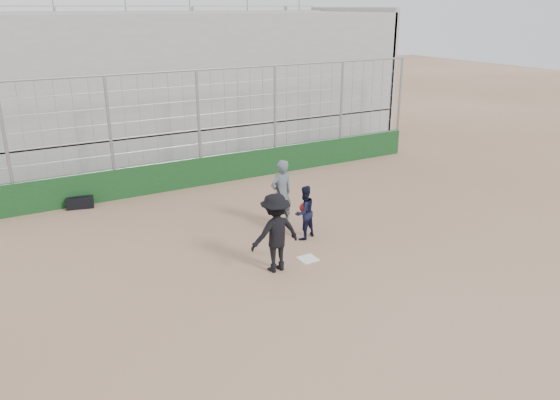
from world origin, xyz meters
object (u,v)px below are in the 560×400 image
catcher_crouched (304,221)px  umpire (281,197)px  equipment_bag (80,203)px  batter_at_plate (275,233)px

catcher_crouched → umpire: (-0.11, 1.06, 0.38)m
catcher_crouched → equipment_bag: size_ratio=1.18×
batter_at_plate → catcher_crouched: 2.07m
equipment_bag → umpire: bearing=-43.4°
batter_at_plate → catcher_crouched: bearing=37.8°
equipment_bag → batter_at_plate: bearing=-64.4°
umpire → equipment_bag: 6.55m
batter_at_plate → umpire: size_ratio=1.15×
catcher_crouched → umpire: bearing=96.0°
equipment_bag → catcher_crouched: bearing=-48.8°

